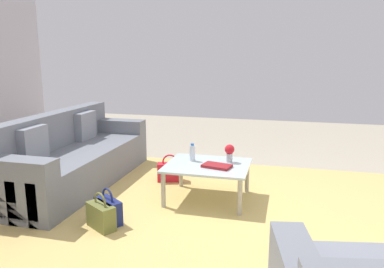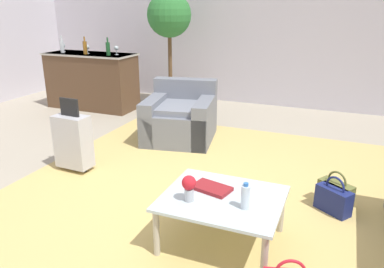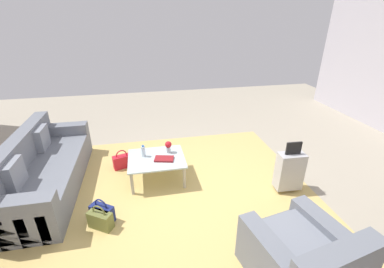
# 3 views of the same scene
# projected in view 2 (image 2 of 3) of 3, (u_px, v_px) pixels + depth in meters

# --- Properties ---
(ground_plane) EXTENTS (12.00, 12.00, 0.00)m
(ground_plane) POSITION_uv_depth(u_px,v_px,m) (198.00, 204.00, 3.60)
(ground_plane) COLOR #A89E89
(wall_back) EXTENTS (10.24, 0.12, 3.10)m
(wall_back) POSITION_uv_depth(u_px,v_px,m) (282.00, 20.00, 6.64)
(wall_back) COLOR silver
(wall_back) RESTS_ON ground
(area_rug) EXTENTS (5.20, 4.40, 0.01)m
(area_rug) POSITION_uv_depth(u_px,v_px,m) (264.00, 206.00, 3.56)
(area_rug) COLOR tan
(area_rug) RESTS_ON ground
(armchair) EXTENTS (1.08, 1.11, 0.80)m
(armchair) POSITION_uv_depth(u_px,v_px,m) (181.00, 119.00, 5.29)
(armchair) COLOR slate
(armchair) RESTS_ON ground
(coffee_table) EXTENTS (0.92, 0.77, 0.41)m
(coffee_table) POSITION_uv_depth(u_px,v_px,m) (223.00, 203.00, 2.90)
(coffee_table) COLOR silver
(coffee_table) RESTS_ON ground
(water_bottle) EXTENTS (0.06, 0.06, 0.20)m
(water_bottle) POSITION_uv_depth(u_px,v_px,m) (245.00, 197.00, 2.70)
(water_bottle) COLOR silver
(water_bottle) RESTS_ON coffee_table
(coffee_table_book) EXTENTS (0.34, 0.25, 0.03)m
(coffee_table_book) POSITION_uv_depth(u_px,v_px,m) (212.00, 188.00, 2.99)
(coffee_table_book) COLOR maroon
(coffee_table_book) RESTS_ON coffee_table
(flower_vase) EXTENTS (0.11, 0.11, 0.21)m
(flower_vase) POSITION_uv_depth(u_px,v_px,m) (189.00, 186.00, 2.79)
(flower_vase) COLOR #B2B7BC
(flower_vase) RESTS_ON coffee_table
(bar_console) EXTENTS (1.65, 0.68, 0.99)m
(bar_console) POSITION_uv_depth(u_px,v_px,m) (92.00, 80.00, 6.82)
(bar_console) COLOR #513823
(bar_console) RESTS_ON ground
(wine_glass_leftmost) EXTENTS (0.08, 0.08, 0.15)m
(wine_glass_leftmost) POSITION_uv_depth(u_px,v_px,m) (63.00, 46.00, 6.82)
(wine_glass_leftmost) COLOR silver
(wine_glass_leftmost) RESTS_ON bar_console
(wine_glass_left_of_centre) EXTENTS (0.08, 0.08, 0.15)m
(wine_glass_left_of_centre) POSITION_uv_depth(u_px,v_px,m) (87.00, 47.00, 6.58)
(wine_glass_left_of_centre) COLOR silver
(wine_glass_left_of_centre) RESTS_ON bar_console
(wine_glass_right_of_centre) EXTENTS (0.08, 0.08, 0.15)m
(wine_glass_right_of_centre) POSITION_uv_depth(u_px,v_px,m) (116.00, 48.00, 6.42)
(wine_glass_right_of_centre) COLOR silver
(wine_glass_right_of_centre) RESTS_ON bar_console
(wine_bottle_clear) EXTENTS (0.07, 0.07, 0.30)m
(wine_bottle_clear) POSITION_uv_depth(u_px,v_px,m) (62.00, 46.00, 6.68)
(wine_bottle_clear) COLOR silver
(wine_bottle_clear) RESTS_ON bar_console
(wine_bottle_amber) EXTENTS (0.07, 0.07, 0.30)m
(wine_bottle_amber) POSITION_uv_depth(u_px,v_px,m) (85.00, 47.00, 6.50)
(wine_bottle_amber) COLOR brown
(wine_bottle_amber) RESTS_ON bar_console
(wine_bottle_green) EXTENTS (0.07, 0.07, 0.30)m
(wine_bottle_green) POSITION_uv_depth(u_px,v_px,m) (108.00, 49.00, 6.33)
(wine_bottle_green) COLOR #194C23
(wine_bottle_green) RESTS_ON bar_console
(suitcase_silver) EXTENTS (0.41, 0.24, 0.85)m
(suitcase_silver) POSITION_uv_depth(u_px,v_px,m) (73.00, 141.00, 4.23)
(suitcase_silver) COLOR #B7B7BC
(suitcase_silver) RESTS_ON ground
(handbag_navy) EXTENTS (0.34, 0.30, 0.36)m
(handbag_navy) POSITION_uv_depth(u_px,v_px,m) (333.00, 199.00, 3.42)
(handbag_navy) COLOR navy
(handbag_navy) RESTS_ON ground
(handbag_olive) EXTENTS (0.35, 0.29, 0.36)m
(handbag_olive) POSITION_uv_depth(u_px,v_px,m) (335.00, 194.00, 3.53)
(handbag_olive) COLOR olive
(handbag_olive) RESTS_ON ground
(potted_ficus) EXTENTS (0.78, 0.78, 2.03)m
(potted_ficus) POSITION_uv_depth(u_px,v_px,m) (169.00, 24.00, 6.55)
(potted_ficus) COLOR #84664C
(potted_ficus) RESTS_ON ground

